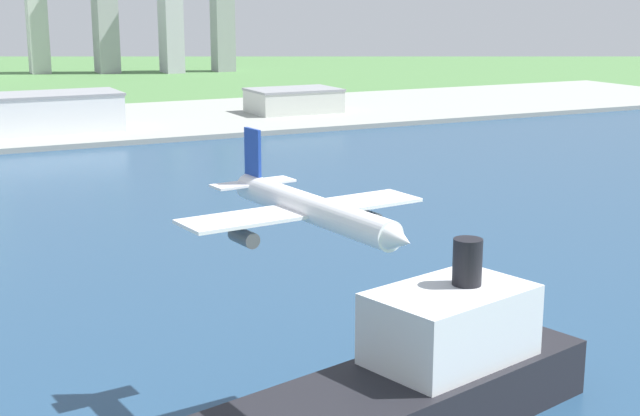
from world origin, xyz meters
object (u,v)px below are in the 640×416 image
airplane_landing (312,210)px  warehouse_main (51,112)px  warehouse_annex (294,100)px  cargo_ship (410,383)px

airplane_landing → warehouse_main: bearing=86.6°
airplane_landing → warehouse_main: 322.25m
warehouse_main → warehouse_annex: bearing=7.8°
airplane_landing → warehouse_annex: airplane_landing is taller
cargo_ship → warehouse_annex: size_ratio=1.51×
cargo_ship → airplane_landing: bearing=162.3°
cargo_ship → warehouse_main: bearing=89.1°
airplane_landing → warehouse_main: size_ratio=0.66×
warehouse_main → warehouse_annex: 132.91m
warehouse_main → warehouse_annex: warehouse_main is taller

